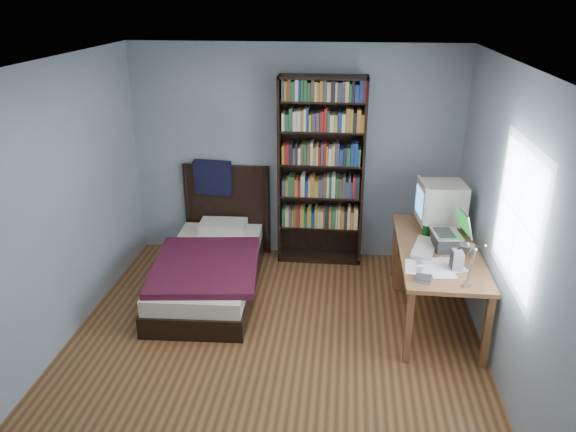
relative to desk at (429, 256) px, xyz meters
The scene contains 14 objects.
room 2.12m from the desk, 139.42° to the right, with size 4.20×4.24×2.50m.
desk is the anchor object (origin of this frame).
crt_monitor 0.60m from the desk, ahead, with size 0.48×0.44×0.51m.
laptop 0.65m from the desk, 81.22° to the right, with size 0.35×0.35×0.40m.
desk_lamp 1.73m from the desk, 89.47° to the right, with size 0.22×0.48×0.57m.
keyboard 0.63m from the desk, 104.92° to the right, with size 0.19×0.49×0.03m, color beige.
speaker 1.01m from the desk, 84.36° to the right, with size 0.10×0.10×0.19m, color gray.
soda_can 0.45m from the desk, 111.75° to the right, with size 0.07×0.07×0.13m, color #083D13.
mouse 0.40m from the desk, 87.76° to the right, with size 0.06×0.11×0.04m, color silver.
phone_silver 0.91m from the desk, 104.57° to the right, with size 0.05×0.10×0.02m, color silver.
phone_grey 1.05m from the desk, 103.50° to the right, with size 0.04×0.09×0.02m, color gray.
external_drive 1.21m from the desk, 100.92° to the right, with size 0.13×0.13×0.03m, color gray.
bookshelf 1.52m from the desk, 150.43° to the left, with size 0.98×0.30×2.17m.
bed 2.33m from the desk, behind, with size 1.18×2.09×1.16m.
Camera 1 is at (0.59, -4.18, 3.01)m, focal length 35.00 mm.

